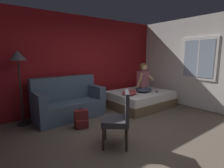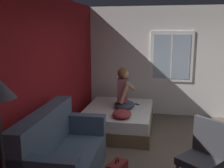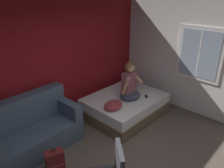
{
  "view_description": "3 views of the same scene",
  "coord_description": "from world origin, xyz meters",
  "px_view_note": "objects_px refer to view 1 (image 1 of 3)",
  "views": [
    {
      "loc": [
        -2.33,
        -2.19,
        1.6
      ],
      "look_at": [
        0.42,
        1.46,
        0.83
      ],
      "focal_mm": 28.0,
      "sensor_mm": 36.0,
      "label": 1
    },
    {
      "loc": [
        -3.78,
        0.64,
        2.1
      ],
      "look_at": [
        0.67,
        1.48,
        1.18
      ],
      "focal_mm": 42.0,
      "sensor_mm": 36.0,
      "label": 2
    },
    {
      "loc": [
        -2.04,
        -1.47,
        2.84
      ],
      "look_at": [
        1.01,
        1.43,
        1.0
      ],
      "focal_mm": 35.0,
      "sensor_mm": 36.0,
      "label": 3
    }
  ],
  "objects_px": {
    "floor_lamp": "(18,63)",
    "person_seated": "(143,80)",
    "backpack": "(81,119)",
    "bed": "(140,99)",
    "couch": "(68,102)",
    "cell_phone": "(157,92)",
    "throw_pillow": "(130,93)",
    "side_chair": "(119,117)"
  },
  "relations": [
    {
      "from": "person_seated",
      "to": "throw_pillow",
      "type": "xyz_separation_m",
      "value": [
        -0.6,
        -0.06,
        -0.29
      ]
    },
    {
      "from": "couch",
      "to": "backpack",
      "type": "bearing_deg",
      "value": -93.43
    },
    {
      "from": "person_seated",
      "to": "backpack",
      "type": "bearing_deg",
      "value": -173.65
    },
    {
      "from": "side_chair",
      "to": "floor_lamp",
      "type": "xyz_separation_m",
      "value": [
        -1.18,
        2.08,
        0.9
      ]
    },
    {
      "from": "backpack",
      "to": "floor_lamp",
      "type": "xyz_separation_m",
      "value": [
        -0.99,
        0.99,
        1.24
      ]
    },
    {
      "from": "floor_lamp",
      "to": "person_seated",
      "type": "bearing_deg",
      "value": -12.94
    },
    {
      "from": "person_seated",
      "to": "throw_pillow",
      "type": "relative_size",
      "value": 1.82
    },
    {
      "from": "bed",
      "to": "floor_lamp",
      "type": "relative_size",
      "value": 1.09
    },
    {
      "from": "cell_phone",
      "to": "floor_lamp",
      "type": "height_order",
      "value": "floor_lamp"
    },
    {
      "from": "throw_pillow",
      "to": "cell_phone",
      "type": "bearing_deg",
      "value": -11.48
    },
    {
      "from": "person_seated",
      "to": "cell_phone",
      "type": "xyz_separation_m",
      "value": [
        0.34,
        -0.25,
        -0.35
      ]
    },
    {
      "from": "couch",
      "to": "throw_pillow",
      "type": "relative_size",
      "value": 3.59
    },
    {
      "from": "side_chair",
      "to": "cell_phone",
      "type": "bearing_deg",
      "value": 24.69
    },
    {
      "from": "cell_phone",
      "to": "backpack",
      "type": "bearing_deg",
      "value": 45.48
    },
    {
      "from": "person_seated",
      "to": "floor_lamp",
      "type": "height_order",
      "value": "floor_lamp"
    },
    {
      "from": "throw_pillow",
      "to": "floor_lamp",
      "type": "bearing_deg",
      "value": 163.07
    },
    {
      "from": "side_chair",
      "to": "bed",
      "type": "bearing_deg",
      "value": 35.71
    },
    {
      "from": "bed",
      "to": "throw_pillow",
      "type": "relative_size",
      "value": 3.84
    },
    {
      "from": "side_chair",
      "to": "person_seated",
      "type": "distance_m",
      "value": 2.45
    },
    {
      "from": "bed",
      "to": "person_seated",
      "type": "relative_size",
      "value": 2.11
    },
    {
      "from": "floor_lamp",
      "to": "cell_phone",
      "type": "bearing_deg",
      "value": -15.51
    },
    {
      "from": "side_chair",
      "to": "backpack",
      "type": "height_order",
      "value": "side_chair"
    },
    {
      "from": "person_seated",
      "to": "cell_phone",
      "type": "height_order",
      "value": "person_seated"
    },
    {
      "from": "person_seated",
      "to": "backpack",
      "type": "height_order",
      "value": "person_seated"
    },
    {
      "from": "bed",
      "to": "floor_lamp",
      "type": "distance_m",
      "value": 3.47
    },
    {
      "from": "cell_phone",
      "to": "floor_lamp",
      "type": "distance_m",
      "value": 3.81
    },
    {
      "from": "couch",
      "to": "floor_lamp",
      "type": "distance_m",
      "value": 1.48
    },
    {
      "from": "side_chair",
      "to": "floor_lamp",
      "type": "distance_m",
      "value": 2.55
    },
    {
      "from": "floor_lamp",
      "to": "throw_pillow",
      "type": "bearing_deg",
      "value": -16.93
    },
    {
      "from": "couch",
      "to": "backpack",
      "type": "xyz_separation_m",
      "value": [
        -0.05,
        -0.81,
        -0.2
      ]
    },
    {
      "from": "side_chair",
      "to": "throw_pillow",
      "type": "xyz_separation_m",
      "value": [
        1.43,
        1.28,
        0.02
      ]
    },
    {
      "from": "backpack",
      "to": "throw_pillow",
      "type": "xyz_separation_m",
      "value": [
        1.62,
        0.19,
        0.36
      ]
    },
    {
      "from": "throw_pillow",
      "to": "floor_lamp",
      "type": "xyz_separation_m",
      "value": [
        -2.61,
        0.79,
        0.88
      ]
    },
    {
      "from": "backpack",
      "to": "person_seated",
      "type": "bearing_deg",
      "value": 6.35
    },
    {
      "from": "couch",
      "to": "backpack",
      "type": "distance_m",
      "value": 0.84
    },
    {
      "from": "couch",
      "to": "backpack",
      "type": "height_order",
      "value": "couch"
    },
    {
      "from": "couch",
      "to": "cell_phone",
      "type": "xyz_separation_m",
      "value": [
        2.51,
        -0.81,
        0.09
      ]
    },
    {
      "from": "person_seated",
      "to": "backpack",
      "type": "relative_size",
      "value": 1.91
    },
    {
      "from": "person_seated",
      "to": "cell_phone",
      "type": "relative_size",
      "value": 6.08
    },
    {
      "from": "bed",
      "to": "couch",
      "type": "bearing_deg",
      "value": 168.25
    },
    {
      "from": "cell_phone",
      "to": "bed",
      "type": "bearing_deg",
      "value": -0.16
    },
    {
      "from": "couch",
      "to": "cell_phone",
      "type": "bearing_deg",
      "value": -17.87
    }
  ]
}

